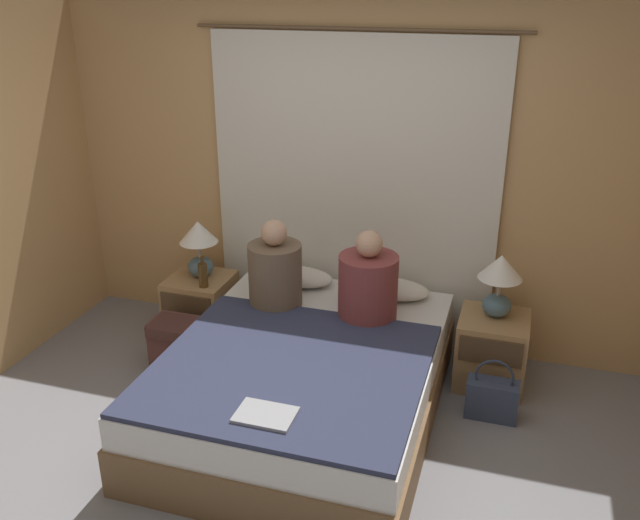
# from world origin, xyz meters

# --- Properties ---
(ground_plane) EXTENTS (16.00, 16.00, 0.00)m
(ground_plane) POSITION_xyz_m (0.00, 0.00, 0.00)
(ground_plane) COLOR gray
(wall_back) EXTENTS (4.49, 0.06, 2.50)m
(wall_back) POSITION_xyz_m (0.00, 1.79, 1.25)
(wall_back) COLOR tan
(wall_back) RESTS_ON ground_plane
(curtain_panel) EXTENTS (2.26, 0.02, 2.27)m
(curtain_panel) POSITION_xyz_m (0.00, 1.73, 1.13)
(curtain_panel) COLOR silver
(curtain_panel) RESTS_ON ground_plane
(bed) EXTENTS (1.59, 2.06, 0.49)m
(bed) POSITION_xyz_m (0.00, 0.65, 0.24)
(bed) COLOR brown
(bed) RESTS_ON ground_plane
(nightstand_left) EXTENTS (0.45, 0.46, 0.49)m
(nightstand_left) POSITION_xyz_m (-1.08, 1.38, 0.25)
(nightstand_left) COLOR #A87F51
(nightstand_left) RESTS_ON ground_plane
(nightstand_right) EXTENTS (0.45, 0.46, 0.49)m
(nightstand_right) POSITION_xyz_m (1.08, 1.38, 0.25)
(nightstand_right) COLOR #A87F51
(nightstand_right) RESTS_ON ground_plane
(lamp_left) EXTENTS (0.29, 0.29, 0.43)m
(lamp_left) POSITION_xyz_m (-1.08, 1.42, 0.76)
(lamp_left) COLOR slate
(lamp_left) RESTS_ON nightstand_left
(lamp_right) EXTENTS (0.29, 0.29, 0.43)m
(lamp_right) POSITION_xyz_m (1.08, 1.42, 0.76)
(lamp_right) COLOR slate
(lamp_right) RESTS_ON nightstand_right
(pillow_left) EXTENTS (0.55, 0.29, 0.12)m
(pillow_left) POSITION_xyz_m (-0.35, 1.49, 0.55)
(pillow_left) COLOR silver
(pillow_left) RESTS_ON bed
(pillow_right) EXTENTS (0.55, 0.29, 0.12)m
(pillow_right) POSITION_xyz_m (0.35, 1.49, 0.55)
(pillow_right) COLOR silver
(pillow_right) RESTS_ON bed
(blanket_on_bed) EXTENTS (1.53, 1.45, 0.03)m
(blanket_on_bed) POSITION_xyz_m (0.00, 0.37, 0.51)
(blanket_on_bed) COLOR #2D334C
(blanket_on_bed) RESTS_ON bed
(person_left_in_bed) EXTENTS (0.36, 0.36, 0.61)m
(person_left_in_bed) POSITION_xyz_m (-0.37, 1.13, 0.74)
(person_left_in_bed) COLOR brown
(person_left_in_bed) RESTS_ON bed
(person_right_in_bed) EXTENTS (0.39, 0.39, 0.61)m
(person_right_in_bed) POSITION_xyz_m (0.27, 1.13, 0.73)
(person_right_in_bed) COLOR brown
(person_right_in_bed) RESTS_ON bed
(beer_bottle_on_left_stand) EXTENTS (0.07, 0.07, 0.24)m
(beer_bottle_on_left_stand) POSITION_xyz_m (-0.98, 1.25, 0.59)
(beer_bottle_on_left_stand) COLOR #513819
(beer_bottle_on_left_stand) RESTS_ON nightstand_left
(laptop_on_bed) EXTENTS (0.30, 0.21, 0.02)m
(laptop_on_bed) POSITION_xyz_m (0.05, -0.12, 0.53)
(laptop_on_bed) COLOR #9EA0A5
(laptop_on_bed) RESTS_ON blanket_on_bed
(backpack_on_floor) EXTENTS (0.31, 0.28, 0.37)m
(backpack_on_floor) POSITION_xyz_m (-1.05, 0.91, 0.21)
(backpack_on_floor) COLOR brown
(backpack_on_floor) RESTS_ON ground_plane
(handbag_on_floor) EXTENTS (0.32, 0.15, 0.41)m
(handbag_on_floor) POSITION_xyz_m (1.12, 0.98, 0.14)
(handbag_on_floor) COLOR #333D56
(handbag_on_floor) RESTS_ON ground_plane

